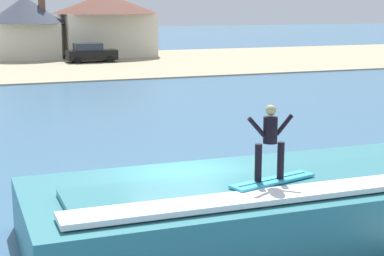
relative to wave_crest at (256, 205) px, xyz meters
The scene contains 8 objects.
ground_plane 2.09m from the wave_crest, 133.50° to the left, with size 260.00×260.00×0.00m, color #3A6588.
wave_crest is the anchor object (origin of this frame).
surfboard 1.06m from the wave_crest, 85.47° to the right, with size 2.28×1.05×0.06m.
surfer 1.92m from the wave_crest, 93.02° to the right, with size 1.13×0.32×1.72m.
shoreline_bank 43.44m from the wave_crest, 91.80° to the left, with size 120.00×25.77×0.10m.
car_far_shore 44.64m from the wave_crest, 83.63° to the left, with size 4.52×2.28×1.86m.
house_gabled_white 51.81m from the wave_crest, 81.16° to the left, with size 11.02×11.02×6.45m.
house_small_cottage 50.29m from the wave_crest, 90.16° to the left, with size 7.50×7.50×6.22m.
Camera 1 is at (-5.06, -14.27, 5.42)m, focal length 58.45 mm.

